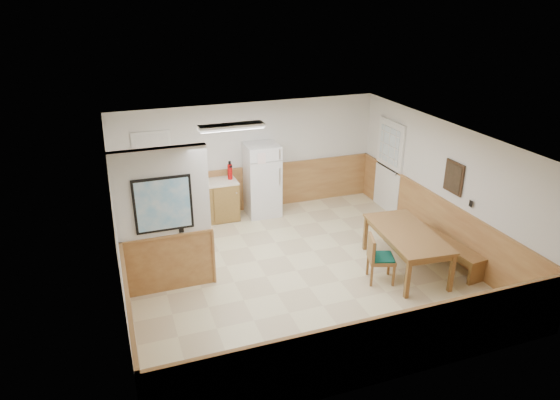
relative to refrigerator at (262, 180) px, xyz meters
name	(u,v)px	position (x,y,z in m)	size (l,w,h in m)	color
ground	(297,271)	(-0.19, -2.63, -0.82)	(6.00, 6.00, 0.00)	beige
ceiling	(299,138)	(-0.19, -2.63, 1.68)	(6.00, 6.00, 0.02)	silver
back_wall	(249,158)	(-0.19, 0.37, 0.43)	(6.00, 0.02, 2.50)	silver
right_wall	(443,187)	(2.81, -2.63, 0.43)	(0.02, 6.00, 2.50)	silver
left_wall	(117,234)	(-3.19, -2.63, 0.43)	(0.02, 6.00, 2.50)	silver
wainscot_back	(250,189)	(-0.19, 0.35, -0.32)	(6.00, 0.04, 1.00)	#B58748
wainscot_right	(437,222)	(2.79, -2.63, -0.32)	(0.04, 6.00, 1.00)	#B58748
wainscot_left	(124,276)	(-3.17, -2.63, -0.32)	(0.04, 6.00, 1.00)	#B58748
partition_wall	(165,223)	(-2.44, -2.43, 0.41)	(1.50, 0.20, 2.50)	silver
kitchen_counter	(201,202)	(-1.40, 0.05, -0.36)	(2.20, 0.61, 1.00)	olive
exterior_door	(389,166)	(2.77, -0.73, 0.23)	(0.07, 1.02, 2.15)	white
kitchen_window	(153,155)	(-2.29, 0.35, 0.73)	(0.80, 0.04, 1.00)	white
wall_painting	(454,178)	(2.78, -2.93, 0.73)	(0.04, 0.50, 0.60)	#362415
fluorescent_fixture	(231,127)	(-0.99, -1.33, 1.62)	(1.20, 0.30, 0.09)	white
refrigerator	(262,180)	(0.00, 0.00, 0.00)	(0.74, 0.73, 1.64)	white
dining_table	(407,236)	(1.69, -3.22, -0.16)	(1.10, 1.94, 0.75)	brown
dining_bench	(446,247)	(2.53, -3.30, -0.48)	(0.51, 1.66, 0.45)	brown
dining_chair	(377,255)	(0.99, -3.39, -0.33)	(0.71, 0.58, 0.85)	brown
fire_extinguisher	(230,171)	(-0.71, 0.08, 0.26)	(0.13, 0.13, 0.41)	#BB0A0B
soap_bottle	(153,185)	(-2.38, 0.00, 0.19)	(0.07, 0.07, 0.22)	#198B2C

